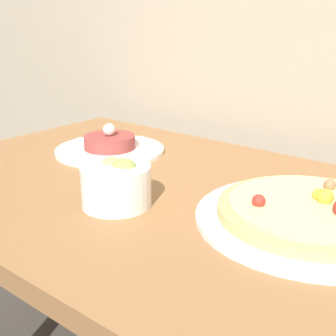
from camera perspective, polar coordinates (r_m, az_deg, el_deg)
The scene contains 4 objects.
dining_table at distance 0.92m, azimuth 0.59°, elevation -9.81°, with size 1.15×0.70×0.76m.
pizza_plate at distance 0.78m, azimuth 17.28°, elevation -5.28°, with size 0.37×0.37×0.06m.
tartare_plate at distance 1.12m, azimuth -7.11°, elevation 2.62°, with size 0.26×0.26×0.07m.
small_bowl at distance 0.81m, azimuth -6.28°, elevation -1.96°, with size 0.12×0.12×0.08m.
Camera 1 is at (0.51, -0.28, 1.08)m, focal length 50.00 mm.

